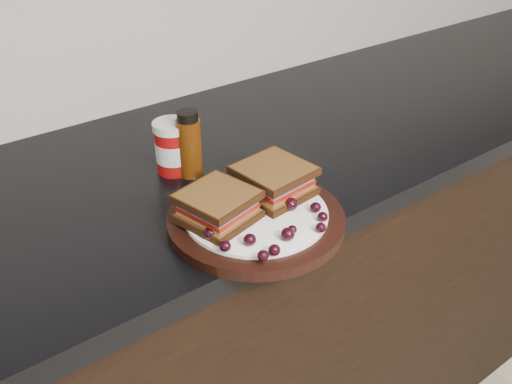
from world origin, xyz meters
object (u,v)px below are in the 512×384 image
(sandwich_left, at_px, (218,206))
(condiment_jar, at_px, (173,147))
(plate, at_px, (256,219))
(oil_bottle, at_px, (189,144))

(sandwich_left, distance_m, condiment_jar, 0.21)
(plate, xyz_separation_m, oil_bottle, (0.00, 0.20, 0.05))
(plate, distance_m, condiment_jar, 0.23)
(plate, bearing_deg, condiment_jar, 94.36)
(plate, relative_size, oil_bottle, 2.28)
(condiment_jar, xyz_separation_m, oil_bottle, (0.02, -0.03, 0.01))
(condiment_jar, bearing_deg, plate, -85.64)
(sandwich_left, height_order, condiment_jar, condiment_jar)
(sandwich_left, bearing_deg, plate, -31.06)
(plate, relative_size, condiment_jar, 2.88)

